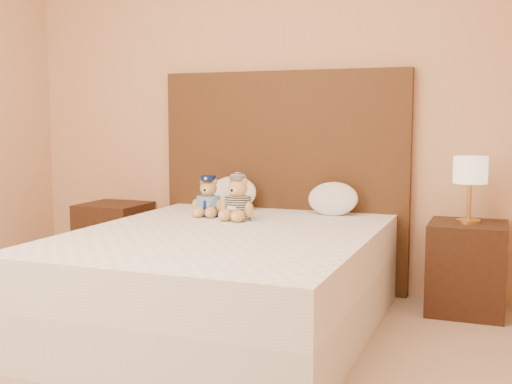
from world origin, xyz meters
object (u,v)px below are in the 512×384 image
Objects in this scene: bed at (225,280)px; lamp at (470,173)px; teddy_police at (208,196)px; pillow_left at (232,191)px; pillow_right at (333,197)px; nightstand_right at (467,268)px; teddy_prisoner at (238,198)px; nightstand_left at (115,240)px.

lamp reaches higher than bed.
pillow_left is at bearing 81.81° from teddy_police.
lamp is 1.21× the size of pillow_right.
lamp is at bearing 180.00° from nightstand_right.
bed is at bearing -147.38° from lamp.
teddy_prisoner reaches higher than bed.
teddy_prisoner is (-1.34, -0.39, -0.16)m from lamp.
pillow_left is at bearing 110.38° from bed.
nightstand_left is at bearing 180.00° from nightstand_right.
lamp reaches higher than teddy_prisoner.
bed is 5.66× the size of pillow_left.
nightstand_left is 2.02× the size of teddy_prisoner.
teddy_police is 0.95× the size of teddy_prisoner.
pillow_left reaches higher than bed.
nightstand_left is 1.67× the size of pillow_right.
pillow_right is (0.73, 0.34, -0.01)m from teddy_police.
nightstand_left is at bearing 156.41° from teddy_police.
teddy_police is at bearing -93.19° from pillow_left.
bed is 7.74× the size of teddy_police.
lamp is (2.50, 0.00, 0.57)m from nightstand_left.
nightstand_right is (1.25, 0.80, -0.00)m from bed.
nightstand_left is 1.70m from pillow_right.
pillow_left is at bearing 178.90° from nightstand_right.
pillow_left is (-0.31, 0.83, 0.40)m from bed.
pillow_left is (-1.56, 0.03, 0.40)m from nightstand_right.
teddy_prisoner is at bearing -139.62° from pillow_right.
nightstand_left is 1.00× the size of nightstand_right.
pillow_right is (0.49, 0.42, -0.02)m from teddy_prisoner.
teddy_prisoner reaches higher than nightstand_right.
teddy_police reaches higher than pillow_left.
bed is at bearing -69.62° from pillow_left.
nightstand_left is at bearing 147.38° from bed.
nightstand_left is 1.05m from teddy_police.
nightstand_left is at bearing -178.18° from pillow_left.
teddy_prisoner is 0.83× the size of pillow_right.
teddy_police is 0.73× the size of pillow_left.
nightstand_right is 1.61m from pillow_left.
pillow_right is (0.71, 0.00, -0.01)m from pillow_left.
pillow_left reaches higher than pillow_right.
pillow_left is at bearing 180.00° from pillow_right.
nightstand_right is 1.45m from teddy_prisoner.
teddy_police is 0.81m from pillow_right.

